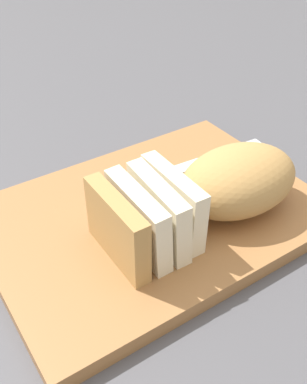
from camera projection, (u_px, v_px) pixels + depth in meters
ground_plane at (153, 222)px, 0.62m from camera, size 3.00×3.00×0.00m
cutting_board at (153, 216)px, 0.61m from camera, size 0.45×0.33×0.02m
bread_loaf at (211, 191)px, 0.57m from camera, size 0.27×0.12×0.09m
bread_knife at (151, 175)px, 0.65m from camera, size 0.27×0.03×0.02m
crumb_near_knife at (181, 240)px, 0.55m from camera, size 0.01×0.01×0.01m
crumb_near_loaf at (148, 232)px, 0.56m from camera, size 0.01×0.01×0.01m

